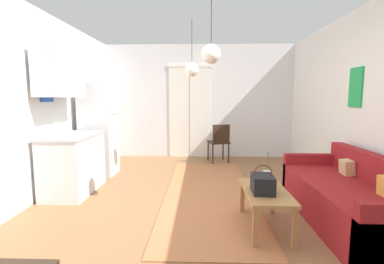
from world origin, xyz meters
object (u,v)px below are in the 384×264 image
object	(u,v)px
pendant_lamp_near	(211,54)
couch	(352,200)
coffee_table	(265,196)
refrigerator	(99,130)
pendant_lamp_far	(192,70)
bamboo_vase	(267,178)
handbag	(263,184)
accent_chair	(219,141)

from	to	relation	value
pendant_lamp_near	couch	bearing A→B (deg)	-11.02
coffee_table	pendant_lamp_near	distance (m)	1.74
refrigerator	pendant_lamp_far	world-z (taller)	pendant_lamp_far
couch	pendant_lamp_near	world-z (taller)	pendant_lamp_near
bamboo_vase	pendant_lamp_far	bearing A→B (deg)	121.30
refrigerator	pendant_lamp_far	bearing A→B (deg)	-14.42
refrigerator	couch	bearing A→B (deg)	-28.71
handbag	pendant_lamp_near	bearing A→B (deg)	135.29
bamboo_vase	pendant_lamp_near	size ratio (longest dim) A/B	0.46
handbag	bamboo_vase	bearing A→B (deg)	66.65
handbag	accent_chair	size ratio (longest dim) A/B	0.36
refrigerator	pendant_lamp_near	world-z (taller)	pendant_lamp_near
couch	refrigerator	distance (m)	4.14
refrigerator	bamboo_vase	bearing A→B (deg)	-36.30
coffee_table	handbag	bearing A→B (deg)	-122.83
accent_chair	pendant_lamp_near	size ratio (longest dim) A/B	1.02
bamboo_vase	pendant_lamp_far	distance (m)	2.21
couch	handbag	bearing A→B (deg)	-168.40
handbag	accent_chair	xyz separation A→B (m)	(-0.24, 3.18, -0.04)
accent_chair	pendant_lamp_near	xyz separation A→B (m)	(-0.29, -2.65, 1.45)
coffee_table	handbag	world-z (taller)	handbag
bamboo_vase	accent_chair	distance (m)	2.96
couch	pendant_lamp_near	size ratio (longest dim) A/B	2.39
pendant_lamp_near	pendant_lamp_far	distance (m)	1.24
coffee_table	refrigerator	xyz separation A→B (m)	(-2.59, 2.10, 0.47)
coffee_table	refrigerator	distance (m)	3.37
coffee_table	refrigerator	world-z (taller)	refrigerator
coffee_table	couch	bearing A→B (deg)	7.58
couch	handbag	size ratio (longest dim) A/B	6.57
accent_chair	pendant_lamp_far	xyz separation A→B (m)	(-0.56, -1.44, 1.39)
bamboo_vase	handbag	distance (m)	0.27
pendant_lamp_far	coffee_table	bearing A→B (deg)	-62.73
accent_chair	couch	bearing A→B (deg)	97.73
coffee_table	pendant_lamp_far	size ratio (longest dim) A/B	1.01
bamboo_vase	couch	bearing A→B (deg)	-1.83
pendant_lamp_near	pendant_lamp_far	world-z (taller)	same
accent_chair	pendant_lamp_far	world-z (taller)	pendant_lamp_far
refrigerator	coffee_table	bearing A→B (deg)	-39.12
handbag	refrigerator	bearing A→B (deg)	139.18
refrigerator	pendant_lamp_far	distance (m)	2.07
bamboo_vase	coffee_table	bearing A→B (deg)	-107.90
couch	handbag	world-z (taller)	couch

